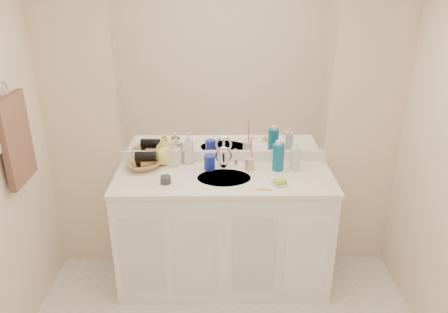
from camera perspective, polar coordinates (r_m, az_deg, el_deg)
name	(u,v)px	position (r m, az deg, el deg)	size (l,w,h in m)	color
wall_back	(224,119)	(3.14, -0.05, 4.86)	(2.60, 0.02, 2.40)	#FCE3C5
vanity_cabinet	(224,232)	(3.24, -0.01, -9.86)	(1.50, 0.55, 0.85)	white
countertop	(224,178)	(3.02, -0.01, -2.85)	(1.52, 0.57, 0.03)	white
backsplash	(224,156)	(3.23, -0.05, 0.06)	(1.52, 0.03, 0.08)	white
sink_basin	(224,179)	(3.00, 0.00, -2.97)	(0.37, 0.37, 0.02)	beige
faucet	(224,160)	(3.13, -0.03, -0.41)	(0.02, 0.02, 0.11)	silver
mirror	(224,70)	(3.04, -0.05, 11.27)	(1.48, 0.01, 1.20)	white
blue_mug	(210,162)	(3.09, -1.90, -0.77)	(0.08, 0.08, 0.11)	#162699
tan_cup	(250,164)	(3.09, 3.36, -1.00)	(0.07, 0.07, 0.09)	beige
toothbrush	(251,150)	(3.05, 3.60, 0.81)	(0.01, 0.01, 0.20)	#FF43BE
mouthwash_bottle	(278,157)	(3.09, 7.09, -0.05)	(0.08, 0.08, 0.19)	#0A5E81
clear_pump_bottle	(296,159)	(3.12, 9.32, -0.28)	(0.06, 0.06, 0.17)	silver
soap_dish	(280,184)	(2.91, 7.33, -3.63)	(0.10, 0.08, 0.01)	silver
green_soap	(280,182)	(2.90, 7.34, -3.30)	(0.07, 0.05, 0.03)	#A6C730
orange_comb	(263,190)	(2.84, 5.09, -4.32)	(0.10, 0.02, 0.00)	orange
dark_jar	(166,180)	(2.93, -7.63, -3.02)	(0.07, 0.07, 0.05)	#2E2E34
soap_bottle_white	(188,150)	(3.19, -4.69, 0.86)	(0.08, 0.08, 0.20)	silver
soap_bottle_cream	(174,153)	(3.17, -6.55, 0.47)	(0.08, 0.09, 0.19)	beige
soap_bottle_yellow	(163,152)	(3.19, -7.91, 0.61)	(0.15, 0.15, 0.19)	#EDE75C
wicker_basket	(144,164)	(3.17, -10.46, -1.03)	(0.24, 0.24, 0.06)	#B27C47
hair_dryer	(146,157)	(3.14, -10.18, -0.01)	(0.07, 0.07, 0.15)	black
towel_ring	(3,91)	(2.83, -26.88, 7.62)	(0.11, 0.11, 0.01)	silver
hand_towel	(17,140)	(2.91, -25.46, 1.97)	(0.04, 0.32, 0.55)	#4E342A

